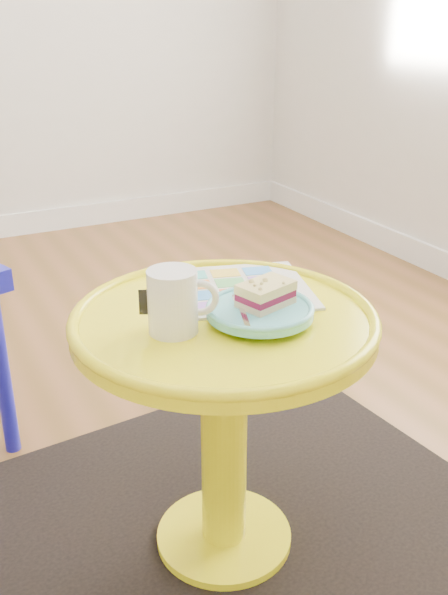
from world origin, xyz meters
name	(u,v)px	position (x,y,z in m)	size (l,w,h in m)	color
floor	(18,464)	(0.00, 0.00, 0.00)	(4.00, 4.00, 0.00)	brown
rug	(224,539)	(0.36, -0.50, 0.00)	(1.30, 1.10, 0.01)	black
side_table	(224,387)	(0.36, -0.50, 0.41)	(0.59, 0.59, 0.56)	yellow
newspaper	(233,289)	(0.43, -0.39, 0.57)	(0.32, 0.27, 0.01)	silver
mug	(174,300)	(0.25, -0.51, 0.63)	(0.13, 0.09, 0.12)	white
plate	(260,311)	(0.41, -0.55, 0.58)	(0.20, 0.20, 0.02)	#5CBDC3
cake_slice	(266,294)	(0.42, -0.54, 0.62)	(0.12, 0.09, 0.05)	#D3BC8C
fork	(241,309)	(0.37, -0.54, 0.59)	(0.06, 0.14, 0.00)	silver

